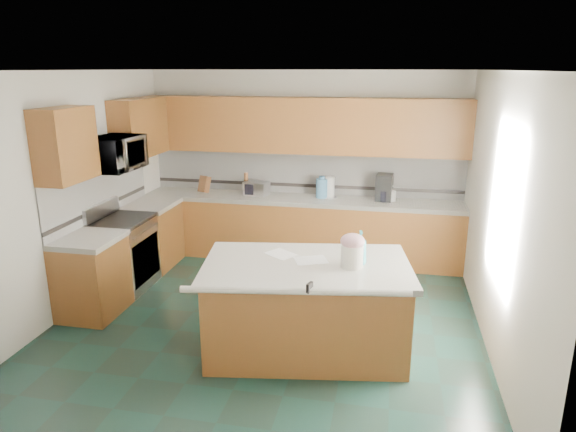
% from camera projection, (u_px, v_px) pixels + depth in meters
% --- Properties ---
extents(floor, '(4.60, 4.60, 0.00)m').
position_uv_depth(floor, '(269.00, 319.00, 5.78)').
color(floor, black).
rests_on(floor, ground).
extents(ceiling, '(4.60, 4.60, 0.00)m').
position_uv_depth(ceiling, '(266.00, 70.00, 5.03)').
color(ceiling, white).
rests_on(ceiling, ground).
extents(wall_back, '(4.60, 0.04, 2.70)m').
position_uv_depth(wall_back, '(304.00, 164.00, 7.59)').
color(wall_back, silver).
rests_on(wall_back, ground).
extents(wall_front, '(4.60, 0.04, 2.70)m').
position_uv_depth(wall_front, '(180.00, 295.00, 3.22)').
color(wall_front, silver).
rests_on(wall_front, ground).
extents(wall_left, '(0.04, 4.60, 2.70)m').
position_uv_depth(wall_left, '(70.00, 193.00, 5.84)').
color(wall_left, silver).
rests_on(wall_left, ground).
extents(wall_right, '(0.04, 4.60, 2.70)m').
position_uv_depth(wall_right, '(500.00, 215.00, 4.96)').
color(wall_right, silver).
rests_on(wall_right, ground).
extents(back_base_cab, '(4.60, 0.60, 0.86)m').
position_uv_depth(back_base_cab, '(300.00, 230.00, 7.54)').
color(back_base_cab, '#39220D').
rests_on(back_base_cab, ground).
extents(back_countertop, '(4.60, 0.64, 0.06)m').
position_uv_depth(back_countertop, '(300.00, 200.00, 7.41)').
color(back_countertop, silver).
rests_on(back_countertop, back_base_cab).
extents(back_upper_cab, '(4.60, 0.33, 0.78)m').
position_uv_depth(back_upper_cab, '(303.00, 125.00, 7.25)').
color(back_upper_cab, '#39220D').
rests_on(back_upper_cab, wall_back).
extents(back_backsplash, '(4.60, 0.02, 0.63)m').
position_uv_depth(back_backsplash, '(304.00, 172.00, 7.59)').
color(back_backsplash, silver).
rests_on(back_backsplash, back_countertop).
extents(back_accent_band, '(4.60, 0.01, 0.05)m').
position_uv_depth(back_accent_band, '(304.00, 185.00, 7.64)').
color(back_accent_band, black).
rests_on(back_accent_band, back_countertop).
extents(left_base_cab_rear, '(0.60, 0.82, 0.86)m').
position_uv_depth(left_base_cab_rear, '(152.00, 236.00, 7.25)').
color(left_base_cab_rear, '#39220D').
rests_on(left_base_cab_rear, ground).
extents(left_counter_rear, '(0.64, 0.82, 0.06)m').
position_uv_depth(left_counter_rear, '(150.00, 205.00, 7.13)').
color(left_counter_rear, silver).
rests_on(left_counter_rear, left_base_cab_rear).
extents(left_base_cab_front, '(0.60, 0.72, 0.86)m').
position_uv_depth(left_base_cab_front, '(92.00, 278.00, 5.81)').
color(left_base_cab_front, '#39220D').
rests_on(left_base_cab_front, ground).
extents(left_counter_front, '(0.64, 0.72, 0.06)m').
position_uv_depth(left_counter_front, '(88.00, 240.00, 5.68)').
color(left_counter_front, silver).
rests_on(left_counter_front, left_base_cab_front).
extents(left_backsplash, '(0.02, 2.30, 0.63)m').
position_uv_depth(left_backsplash, '(100.00, 192.00, 6.39)').
color(left_backsplash, silver).
rests_on(left_backsplash, wall_left).
extents(left_accent_band, '(0.01, 2.30, 0.05)m').
position_uv_depth(left_accent_band, '(102.00, 207.00, 6.44)').
color(left_accent_band, black).
rests_on(left_accent_band, wall_left).
extents(left_upper_cab_rear, '(0.33, 1.09, 0.78)m').
position_uv_depth(left_upper_cab_rear, '(140.00, 128.00, 6.99)').
color(left_upper_cab_rear, '#39220D').
rests_on(left_upper_cab_rear, wall_left).
extents(left_upper_cab_front, '(0.33, 0.72, 0.78)m').
position_uv_depth(left_upper_cab_front, '(65.00, 145.00, 5.42)').
color(left_upper_cab_front, '#39220D').
rests_on(left_upper_cab_front, wall_left).
extents(range_body, '(0.60, 0.76, 0.88)m').
position_uv_depth(range_body, '(125.00, 255.00, 6.51)').
color(range_body, '#B7B7BC').
rests_on(range_body, ground).
extents(range_oven_door, '(0.02, 0.68, 0.55)m').
position_uv_depth(range_oven_door, '(146.00, 259.00, 6.46)').
color(range_oven_door, black).
rests_on(range_oven_door, range_body).
extents(range_cooktop, '(0.62, 0.78, 0.04)m').
position_uv_depth(range_cooktop, '(121.00, 220.00, 6.38)').
color(range_cooktop, black).
rests_on(range_cooktop, range_body).
extents(range_handle, '(0.02, 0.66, 0.02)m').
position_uv_depth(range_handle, '(146.00, 231.00, 6.35)').
color(range_handle, '#B7B7BC').
rests_on(range_handle, range_body).
extents(range_backguard, '(0.06, 0.76, 0.18)m').
position_uv_depth(range_backguard, '(101.00, 210.00, 6.39)').
color(range_backguard, '#B7B7BC').
rests_on(range_backguard, range_body).
extents(microwave, '(0.50, 0.73, 0.41)m').
position_uv_depth(microwave, '(115.00, 154.00, 6.15)').
color(microwave, '#B7B7BC').
rests_on(microwave, wall_left).
extents(island_base, '(2.02, 1.35, 0.86)m').
position_uv_depth(island_base, '(306.00, 310.00, 5.05)').
color(island_base, '#39220D').
rests_on(island_base, ground).
extents(island_top, '(2.14, 1.46, 0.06)m').
position_uv_depth(island_top, '(307.00, 266.00, 4.92)').
color(island_top, silver).
rests_on(island_top, island_base).
extents(island_bullnose, '(1.96, 0.36, 0.06)m').
position_uv_depth(island_bullnose, '(295.00, 291.00, 4.37)').
color(island_bullnose, silver).
rests_on(island_bullnose, island_base).
extents(treat_jar, '(0.26, 0.26, 0.22)m').
position_uv_depth(treat_jar, '(352.00, 256.00, 4.80)').
color(treat_jar, silver).
rests_on(treat_jar, island_top).
extents(treat_jar_lid, '(0.23, 0.23, 0.14)m').
position_uv_depth(treat_jar_lid, '(353.00, 241.00, 4.76)').
color(treat_jar_lid, '#CB8F9B').
rests_on(treat_jar_lid, treat_jar).
extents(treat_jar_knob, '(0.07, 0.03, 0.03)m').
position_uv_depth(treat_jar_knob, '(353.00, 236.00, 4.75)').
color(treat_jar_knob, tan).
rests_on(treat_jar_knob, treat_jar_lid).
extents(treat_jar_knob_end_l, '(0.04, 0.04, 0.04)m').
position_uv_depth(treat_jar_knob_end_l, '(349.00, 236.00, 4.76)').
color(treat_jar_knob_end_l, tan).
rests_on(treat_jar_knob_end_l, treat_jar_lid).
extents(treat_jar_knob_end_r, '(0.04, 0.04, 0.04)m').
position_uv_depth(treat_jar_knob_end_r, '(357.00, 236.00, 4.74)').
color(treat_jar_knob_end_r, tan).
rests_on(treat_jar_knob_end_r, treat_jar_lid).
extents(soap_bottle_island, '(0.15, 0.15, 0.33)m').
position_uv_depth(soap_bottle_island, '(360.00, 248.00, 4.85)').
color(soap_bottle_island, teal).
rests_on(soap_bottle_island, island_top).
extents(paper_sheet_a, '(0.37, 0.33, 0.00)m').
position_uv_depth(paper_sheet_a, '(311.00, 260.00, 4.99)').
color(paper_sheet_a, white).
rests_on(paper_sheet_a, island_top).
extents(paper_sheet_b, '(0.37, 0.35, 0.00)m').
position_uv_depth(paper_sheet_b, '(281.00, 254.00, 5.16)').
color(paper_sheet_b, white).
rests_on(paper_sheet_b, island_top).
extents(clamp_body, '(0.05, 0.09, 0.08)m').
position_uv_depth(clamp_body, '(310.00, 287.00, 4.36)').
color(clamp_body, black).
rests_on(clamp_body, island_top).
extents(clamp_handle, '(0.01, 0.06, 0.01)m').
position_uv_depth(clamp_handle, '(309.00, 292.00, 4.31)').
color(clamp_handle, black).
rests_on(clamp_handle, island_top).
extents(knife_block, '(0.19, 0.22, 0.27)m').
position_uv_depth(knife_block, '(204.00, 184.00, 7.70)').
color(knife_block, '#472814').
rests_on(knife_block, back_countertop).
extents(utensil_crock, '(0.10, 0.10, 0.13)m').
position_uv_depth(utensil_crock, '(246.00, 189.00, 7.62)').
color(utensil_crock, black).
rests_on(utensil_crock, back_countertop).
extents(utensil_bundle, '(0.06, 0.06, 0.19)m').
position_uv_depth(utensil_bundle, '(246.00, 179.00, 7.58)').
color(utensil_bundle, '#472814').
rests_on(utensil_bundle, utensil_crock).
extents(toaster_oven, '(0.38, 0.29, 0.20)m').
position_uv_depth(toaster_oven, '(257.00, 188.00, 7.55)').
color(toaster_oven, '#B7B7BC').
rests_on(toaster_oven, back_countertop).
extents(toaster_oven_door, '(0.30, 0.01, 0.16)m').
position_uv_depth(toaster_oven_door, '(255.00, 190.00, 7.45)').
color(toaster_oven_door, black).
rests_on(toaster_oven_door, toaster_oven).
extents(paper_towel, '(0.13, 0.13, 0.30)m').
position_uv_depth(paper_towel, '(330.00, 187.00, 7.38)').
color(paper_towel, white).
rests_on(paper_towel, back_countertop).
extents(paper_towel_base, '(0.20, 0.20, 0.01)m').
position_uv_depth(paper_towel_base, '(330.00, 197.00, 7.42)').
color(paper_towel_base, '#B7B7BC').
rests_on(paper_towel_base, back_countertop).
extents(water_jug, '(0.17, 0.17, 0.28)m').
position_uv_depth(water_jug, '(322.00, 188.00, 7.37)').
color(water_jug, teal).
rests_on(water_jug, back_countertop).
extents(water_jug_neck, '(0.08, 0.08, 0.04)m').
position_uv_depth(water_jug_neck, '(322.00, 177.00, 7.32)').
color(water_jug_neck, teal).
rests_on(water_jug_neck, water_jug).
extents(coffee_maker, '(0.25, 0.27, 0.38)m').
position_uv_depth(coffee_maker, '(384.00, 187.00, 7.20)').
color(coffee_maker, black).
rests_on(coffee_maker, back_countertop).
extents(coffee_carafe, '(0.16, 0.16, 0.16)m').
position_uv_depth(coffee_carafe, '(384.00, 196.00, 7.18)').
color(coffee_carafe, black).
rests_on(coffee_carafe, back_countertop).
extents(soap_bottle_back, '(0.15, 0.15, 0.23)m').
position_uv_depth(soap_bottle_back, '(391.00, 193.00, 7.18)').
color(soap_bottle_back, white).
rests_on(soap_bottle_back, back_countertop).
extents(soap_back_cap, '(0.02, 0.02, 0.03)m').
position_uv_depth(soap_back_cap, '(391.00, 184.00, 7.14)').
color(soap_back_cap, red).
rests_on(soap_back_cap, soap_bottle_back).
extents(window_light_proxy, '(0.02, 1.40, 1.10)m').
position_uv_depth(window_light_proxy, '(503.00, 205.00, 4.74)').
color(window_light_proxy, white).
rests_on(window_light_proxy, wall_right).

